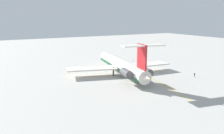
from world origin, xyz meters
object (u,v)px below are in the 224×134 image
at_px(main_jetliner, 122,65).
at_px(safety_cone_nose, 133,60).
at_px(ground_crew_near_nose, 139,60).
at_px(ground_crew_portside, 195,74).
at_px(ground_crew_near_tail, 141,58).

relative_size(main_jetliner, safety_cone_nose, 87.35).
relative_size(ground_crew_near_nose, ground_crew_portside, 0.99).
distance_m(ground_crew_near_tail, safety_cone_nose, 4.54).
distance_m(ground_crew_portside, safety_cone_nose, 39.10).
relative_size(ground_crew_near_nose, ground_crew_near_tail, 0.95).
relative_size(ground_crew_near_tail, safety_cone_nose, 3.30).
height_order(ground_crew_near_nose, ground_crew_portside, ground_crew_portside).
bearing_deg(ground_crew_near_tail, main_jetliner, -89.62).
relative_size(ground_crew_portside, safety_cone_nose, 3.15).
height_order(main_jetliner, ground_crew_near_nose, main_jetliner).
xyz_separation_m(main_jetliner, safety_cone_nose, (22.83, -20.30, -3.55)).
bearing_deg(ground_crew_near_nose, main_jetliner, -128.75).
bearing_deg(ground_crew_near_tail, safety_cone_nose, -159.17).
height_order(ground_crew_near_tail, ground_crew_portside, ground_crew_near_tail).
bearing_deg(ground_crew_portside, safety_cone_nose, 41.78).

